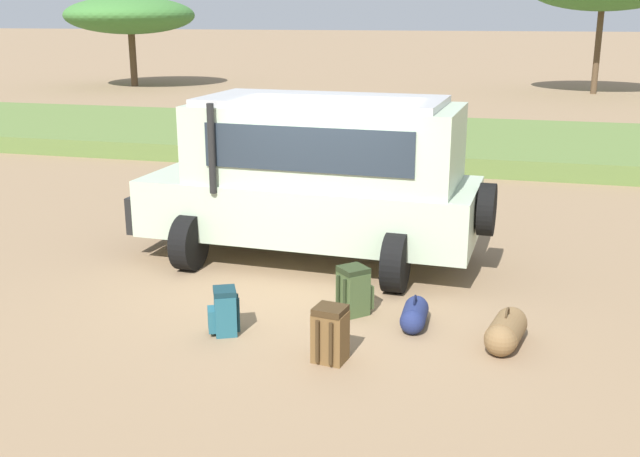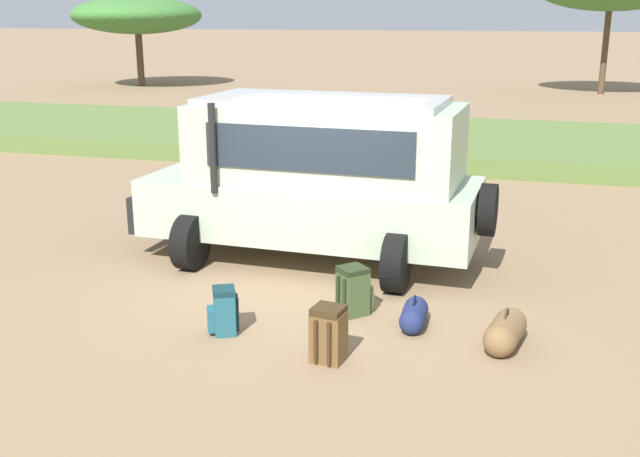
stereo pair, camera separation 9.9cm
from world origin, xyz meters
The scene contains 9 objects.
ground_plane centered at (0.00, 0.00, 0.00)m, with size 320.00×320.00×0.00m, color #8C7051.
grass_bank centered at (0.00, 11.03, 0.22)m, with size 120.00×7.00×0.44m.
safari_vehicle centered at (-0.27, 1.01, 1.29)m, with size 5.40×2.88×2.44m.
backpack_beside_front_wheel centered at (-0.59, -1.90, 0.27)m, with size 0.41×0.38×0.55m.
backpack_cluster_center centered at (0.77, -2.28, 0.30)m, with size 0.38×0.43×0.62m.
backpack_near_rear_wheel centered at (0.73, -0.93, 0.30)m, with size 0.48×0.48×0.61m.
duffel_bag_low_black_case centered at (1.51, -1.14, 0.15)m, with size 0.30×0.75×0.40m.
duffel_bag_soft_canvas centered at (2.58, -1.43, 0.18)m, with size 0.46×0.89×0.46m.
acacia_tree_far_left centered at (-16.58, 25.84, 3.49)m, with size 6.38×6.66×4.42m.
Camera 2 is at (2.62, -9.37, 3.58)m, focal length 42.00 mm.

